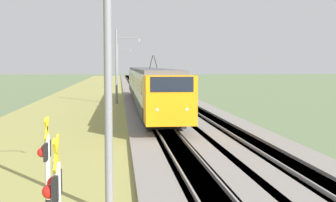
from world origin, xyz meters
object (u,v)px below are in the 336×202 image
passenger_train (148,85)px  catenary_mast_far (118,65)px  catenary_mast_near (110,63)px  crossing_signal_aux (47,175)px  catenary_mast_mid (117,66)px

passenger_train → catenary_mast_far: 42.69m
catenary_mast_near → crossing_signal_aux: bearing=154.9°
catenary_mast_mid → catenary_mast_far: size_ratio=1.00×
passenger_train → crossing_signal_aux: (-33.81, 4.26, -0.43)m
passenger_train → catenary_mast_far: catenary_mast_far is taller
crossing_signal_aux → passenger_train: bearing=-97.2°
passenger_train → catenary_mast_mid: bearing=-152.8°
catenary_mast_near → catenary_mast_mid: 36.79m
passenger_train → catenary_mast_near: bearing=-5.5°
crossing_signal_aux → catenary_mast_near: catenary_mast_near is taller
crossing_signal_aux → catenary_mast_far: (76.36, -1.31, 2.21)m
crossing_signal_aux → catenary_mast_near: (2.79, -1.30, 2.37)m
passenger_train → crossing_signal_aux: size_ratio=12.39×
crossing_signal_aux → catenary_mast_far: bearing=-91.0°
passenger_train → catenary_mast_mid: (5.76, 2.96, 1.76)m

